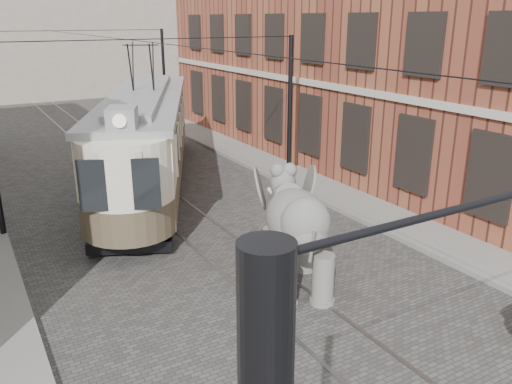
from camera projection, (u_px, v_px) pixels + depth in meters
ground at (251, 272)px, 14.26m from camera, size 120.00×120.00×0.00m
tram_rails at (251, 272)px, 14.26m from camera, size 1.54×80.00×0.02m
sidewalk_right at (409, 227)px, 17.09m from camera, size 2.00×60.00×0.15m
brick_building at (357, 31)px, 24.97m from camera, size 8.00×26.00×12.00m
distant_block at (22, 13)px, 44.84m from camera, size 28.00×10.00×14.00m
catenary at (171, 132)px, 17.31m from camera, size 11.00×30.20×6.00m
tram at (145, 117)px, 20.91m from camera, size 8.47×14.28×5.68m
elephant at (297, 236)px, 13.05m from camera, size 4.09×5.27×2.85m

